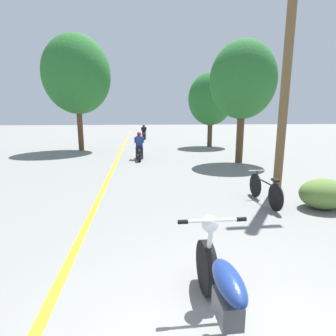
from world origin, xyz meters
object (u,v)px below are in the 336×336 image
motorcycle_foreground (226,298)px  bicycle_parked (265,190)px  utility_pole (288,52)px  motorcycle_rider_far (144,134)px  roadside_tree_right_near (243,81)px  motorcycle_rider_lead (139,149)px  roadside_tree_right_far (211,99)px  roadside_tree_left (77,75)px

motorcycle_foreground → bicycle_parked: size_ratio=1.28×
utility_pole → motorcycle_rider_far: utility_pole is taller
motorcycle_rider_far → motorcycle_foreground: bearing=-89.3°
roadside_tree_right_near → motorcycle_foreground: size_ratio=2.45×
motorcycle_rider_lead → motorcycle_rider_far: (0.47, 10.94, 0.00)m
bicycle_parked → motorcycle_rider_far: bearing=98.0°
motorcycle_foreground → bicycle_parked: motorcycle_foreground is taller
roadside_tree_right_far → motorcycle_foreground: roadside_tree_right_far is taller
roadside_tree_right_far → roadside_tree_right_near: bearing=-93.1°
utility_pole → motorcycle_rider_lead: size_ratio=3.64×
roadside_tree_left → roadside_tree_right_far: bearing=7.4°
utility_pole → roadside_tree_right_far: size_ratio=1.48×
motorcycle_foreground → motorcycle_rider_far: 21.75m
motorcycle_rider_far → bicycle_parked: motorcycle_rider_far is taller
motorcycle_foreground → roadside_tree_left: bearing=106.5°
roadside_tree_left → motorcycle_foreground: roadside_tree_left is taller
utility_pole → motorcycle_foreground: (-3.21, -4.89, -3.33)m
roadside_tree_right_near → motorcycle_rider_lead: 5.68m
motorcycle_foreground → motorcycle_rider_lead: motorcycle_rider_lead is taller
roadside_tree_right_near → bicycle_parked: (-1.50, -5.53, -3.25)m
roadside_tree_right_far → bicycle_parked: (-1.84, -11.80, -2.85)m
roadside_tree_right_near → roadside_tree_left: bearing=147.2°
motorcycle_foreground → bicycle_parked: (2.26, 3.76, -0.09)m
motorcycle_rider_far → motorcycle_rider_lead: bearing=-92.5°
motorcycle_rider_lead → motorcycle_rider_far: bearing=87.5°
roadside_tree_right_near → roadside_tree_left: (-8.05, 5.18, 0.85)m
roadside_tree_left → bicycle_parked: roadside_tree_left is taller
motorcycle_rider_lead → roadside_tree_right_far: bearing=44.4°
utility_pole → roadside_tree_right_near: (0.55, 4.39, -0.17)m
utility_pole → bicycle_parked: 3.73m
roadside_tree_right_near → motorcycle_rider_lead: roadside_tree_right_near is taller
motorcycle_rider_lead → roadside_tree_right_near: bearing=-18.6°
motorcycle_foreground → bicycle_parked: 4.38m
motorcycle_foreground → motorcycle_rider_far: bearing=90.7°
motorcycle_foreground → motorcycle_rider_lead: bearing=94.0°
roadside_tree_right_near → motorcycle_rider_lead: size_ratio=2.62×
roadside_tree_right_near → motorcycle_foreground: (-3.76, -9.29, -3.16)m
motorcycle_rider_lead → motorcycle_rider_far: 10.95m
roadside_tree_left → roadside_tree_right_near: bearing=-32.8°
utility_pole → motorcycle_rider_far: bearing=101.7°
roadside_tree_right_far → roadside_tree_left: 8.56m
roadside_tree_right_far → motorcycle_foreground: 16.32m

